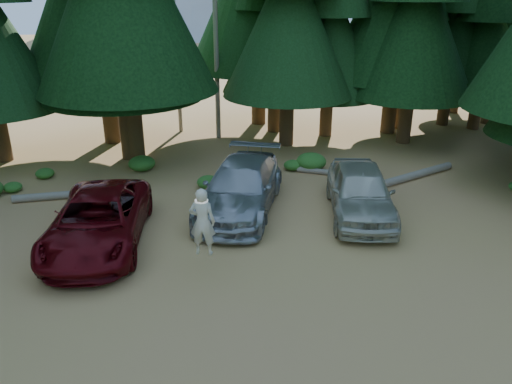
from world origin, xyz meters
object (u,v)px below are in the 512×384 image
at_px(frisbee_player, 202,222).
at_px(red_pickup, 98,221).
at_px(log_mid, 331,173).
at_px(silver_minivan_center, 241,187).
at_px(log_left, 70,194).
at_px(silver_minivan_right, 360,191).
at_px(log_right, 411,176).

bearing_deg(frisbee_player, red_pickup, -20.43).
bearing_deg(log_mid, silver_minivan_center, -119.46).
xyz_separation_m(silver_minivan_center, log_left, (-6.30, 1.86, -0.71)).
xyz_separation_m(silver_minivan_center, silver_minivan_right, (4.06, -0.94, 0.02)).
height_order(frisbee_player, log_right, frisbee_player).
xyz_separation_m(log_mid, log_right, (3.15, -0.93, 0.04)).
bearing_deg(silver_minivan_right, log_mid, 99.57).
height_order(frisbee_player, log_mid, frisbee_player).
bearing_deg(log_left, red_pickup, -71.63).
xyz_separation_m(silver_minivan_center, log_right, (7.28, 2.08, -0.70)).
bearing_deg(log_mid, red_pickup, -125.54).
relative_size(red_pickup, log_left, 1.42).
distance_m(silver_minivan_right, log_right, 4.47).
height_order(silver_minivan_right, log_mid, silver_minivan_right).
height_order(red_pickup, log_mid, red_pickup).
height_order(red_pickup, log_right, red_pickup).
distance_m(red_pickup, frisbee_player, 3.80).
relative_size(red_pickup, silver_minivan_center, 0.98).
distance_m(silver_minivan_center, silver_minivan_right, 4.17).
xyz_separation_m(silver_minivan_right, log_mid, (0.07, 3.95, -0.76)).
height_order(silver_minivan_center, log_mid, silver_minivan_center).
distance_m(red_pickup, log_left, 4.30).
distance_m(silver_minivan_center, log_right, 7.60).
xyz_separation_m(red_pickup, silver_minivan_center, (4.58, 2.03, 0.06)).
bearing_deg(log_mid, silver_minivan_right, -66.54).
height_order(silver_minivan_right, log_left, silver_minivan_right).
bearing_deg(silver_minivan_center, log_mid, 53.80).
height_order(red_pickup, frisbee_player, frisbee_player).
height_order(red_pickup, silver_minivan_right, silver_minivan_right).
distance_m(red_pickup, silver_minivan_right, 8.71).
xyz_separation_m(frisbee_player, log_left, (-4.87, 5.88, -1.39)).
height_order(log_left, log_mid, log_left).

